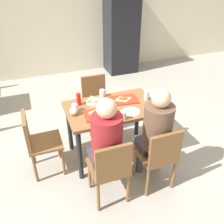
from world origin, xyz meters
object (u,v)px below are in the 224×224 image
object	(u,v)px
chair_left_end	(37,140)
plastic_cup_a	(102,93)
pizza_slice_c	(94,100)
drink_fridge	(121,31)
main_table	(112,114)
plastic_cup_c	(75,108)
paper_plate_center	(94,102)
chair_near_left	(111,168)
foil_bundle	(74,111)
pizza_slice_a	(97,113)
condiment_bottle	(79,99)
chair_far_side	(96,99)
person_in_red	(106,141)
tray_red_far	(124,100)
paper_plate_near_edge	(131,112)
pizza_slice_b	(123,98)
soda_can	(147,96)
person_in_brown_jacket	(155,130)
tray_red_near	(100,114)
plastic_cup_b	(123,115)
chair_near_right	(159,155)

from	to	relation	value
chair_left_end	plastic_cup_a	xyz separation A→B (m)	(0.93, 0.31, 0.32)
pizza_slice_c	drink_fridge	xyz separation A→B (m)	(1.45, 2.63, 0.17)
main_table	plastic_cup_c	distance (m)	0.49
paper_plate_center	plastic_cup_a	xyz separation A→B (m)	(0.14, 0.11, 0.05)
chair_near_left	foil_bundle	world-z (taller)	foil_bundle
main_table	pizza_slice_a	xyz separation A→B (m)	(-0.23, -0.12, 0.14)
main_table	chair_near_left	world-z (taller)	chair_near_left
main_table	condiment_bottle	world-z (taller)	condiment_bottle
paper_plate_center	plastic_cup_c	distance (m)	0.33
chair_far_side	plastic_cup_a	world-z (taller)	plastic_cup_a
person_in_red	main_table	bearing A→B (deg)	64.40
paper_plate_center	drink_fridge	size ratio (longest dim) A/B	0.12
chair_far_side	tray_red_far	world-z (taller)	chair_far_side
paper_plate_near_edge	chair_left_end	bearing A→B (deg)	170.11
plastic_cup_c	drink_fridge	world-z (taller)	drink_fridge
pizza_slice_b	pizza_slice_c	size ratio (longest dim) A/B	0.84
chair_left_end	main_table	bearing A→B (deg)	0.00
paper_plate_near_edge	condiment_bottle	xyz separation A→B (m)	(-0.55, 0.40, 0.08)
chair_near_left	foil_bundle	bearing A→B (deg)	105.59
person_in_red	chair_left_end	bearing A→B (deg)	138.11
chair_far_side	chair_left_end	xyz separation A→B (m)	(-0.96, -0.74, 0.00)
soda_can	person_in_red	bearing A→B (deg)	-141.48
condiment_bottle	drink_fridge	world-z (taller)	drink_fridge
pizza_slice_b	drink_fridge	world-z (taller)	drink_fridge
main_table	chair_near_left	xyz separation A→B (m)	(-0.29, -0.74, -0.15)
plastic_cup_c	chair_far_side	bearing A→B (deg)	56.14
chair_far_side	plastic_cup_a	distance (m)	0.54
paper_plate_center	plastic_cup_c	world-z (taller)	plastic_cup_c
foil_bundle	paper_plate_near_edge	bearing A→B (deg)	-15.14
chair_near_left	person_in_brown_jacket	bearing A→B (deg)	13.62
chair_left_end	paper_plate_center	distance (m)	0.86
condiment_bottle	paper_plate_center	bearing A→B (deg)	0.00
tray_red_near	soda_can	world-z (taller)	soda_can
foil_bundle	tray_red_far	bearing A→B (deg)	10.29
pizza_slice_b	plastic_cup_a	world-z (taller)	plastic_cup_a
main_table	tray_red_near	size ratio (longest dim) A/B	3.21
chair_far_side	plastic_cup_b	distance (m)	1.10
chair_near_left	pizza_slice_b	world-z (taller)	chair_near_left
condiment_bottle	tray_red_near	bearing A→B (deg)	-61.83
person_in_brown_jacket	plastic_cup_c	distance (m)	1.00
chair_near_right	plastic_cup_c	bearing A→B (deg)	133.31
chair_far_side	person_in_brown_jacket	xyz separation A→B (m)	(0.29, -1.35, 0.25)
paper_plate_near_edge	plastic_cup_c	distance (m)	0.69
chair_near_right	condiment_bottle	size ratio (longest dim) A/B	5.34
main_table	plastic_cup_b	distance (m)	0.35
pizza_slice_a	foil_bundle	bearing A→B (deg)	159.42
tray_red_far	person_in_brown_jacket	bearing A→B (deg)	-83.05
paper_plate_near_edge	plastic_cup_c	world-z (taller)	plastic_cup_c
pizza_slice_b	plastic_cup_c	world-z (taller)	plastic_cup_c
main_table	person_in_brown_jacket	distance (m)	0.68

